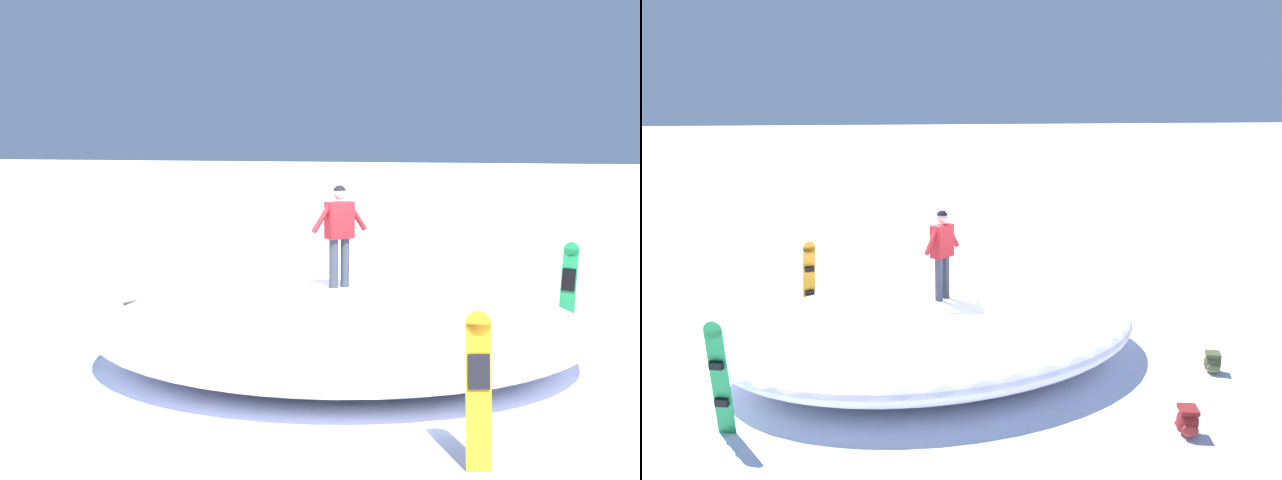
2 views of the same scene
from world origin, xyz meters
TOP-DOWN VIEW (x-y plane):
  - ground at (0.00, 0.00)m, footprint 240.00×240.00m
  - snow_mound at (0.38, 0.46)m, footprint 7.69×8.94m
  - snowboarder_standing at (0.24, 0.38)m, footprint 0.75×0.74m
  - snowboard_primary_upright at (3.45, 2.84)m, footprint 0.34×0.34m
  - snowboard_secondary_upright at (-2.02, 3.80)m, footprint 0.31×0.32m
  - backpack_near at (-3.07, -2.60)m, footprint 0.60×0.39m
  - backpack_far at (-1.05, -4.12)m, footprint 0.55×0.41m

SIDE VIEW (x-z plane):
  - ground at x=0.00m, z-range 0.00..0.00m
  - backpack_far at x=-1.05m, z-range 0.01..0.36m
  - backpack_near at x=-3.07m, z-range 0.01..0.42m
  - snow_mound at x=0.38m, z-range 0.00..1.17m
  - snowboard_primary_upright at x=3.45m, z-range 0.03..1.69m
  - snowboard_secondary_upright at x=-2.02m, z-range 0.03..1.75m
  - snowboarder_standing at x=0.24m, z-range 1.31..2.89m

